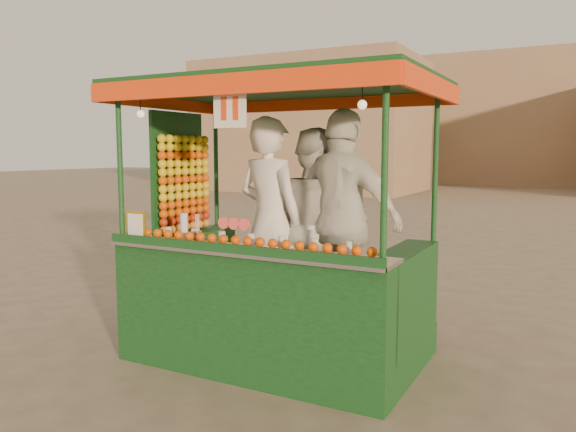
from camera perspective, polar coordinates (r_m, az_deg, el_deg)
The scene contains 7 objects.
ground at distance 5.35m, azimuth -3.77°, elevation -13.53°, with size 90.00×90.00×0.00m, color brown.
building_left at distance 26.94m, azimuth 2.36°, elevation 9.05°, with size 10.00×6.00×6.00m, color #967C55.
building_center at distance 34.62m, azimuth 20.49°, elevation 8.92°, with size 14.00×7.00×7.00m, color #967C55.
juice_cart at distance 4.95m, azimuth -2.16°, elevation -5.68°, with size 2.68×1.74×2.44m.
vendor_left at distance 5.07m, azimuth -1.83°, elevation -0.49°, with size 0.75×0.57×1.86m.
vendor_middle at distance 5.12m, azimuth 2.73°, elevation -0.98°, with size 1.04×0.93×1.76m.
vendor_right at distance 4.86m, azimuth 5.68°, elevation -0.48°, with size 1.20×0.70×1.92m.
Camera 1 is at (2.65, -4.26, 1.84)m, focal length 35.00 mm.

